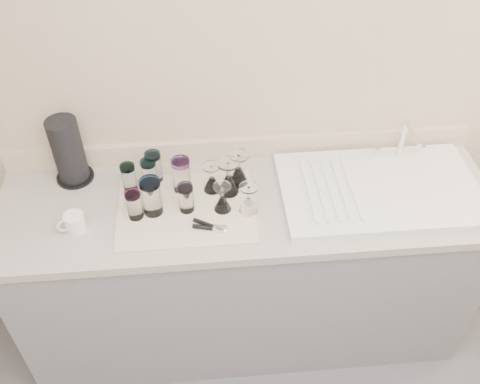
{
  "coord_description": "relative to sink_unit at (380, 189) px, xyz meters",
  "views": [
    {
      "loc": [
        -0.17,
        -0.36,
        2.43
      ],
      "look_at": [
        -0.04,
        1.15,
        1.0
      ],
      "focal_mm": 40.0,
      "sensor_mm": 36.0,
      "label": 1
    }
  ],
  "objects": [
    {
      "name": "counter_unit",
      "position": [
        -0.55,
        -0.0,
        -0.47
      ],
      "size": [
        2.06,
        0.62,
        0.9
      ],
      "color": "slate",
      "rests_on": "ground"
    },
    {
      "name": "sink_unit",
      "position": [
        0.0,
        0.0,
        0.0
      ],
      "size": [
        0.82,
        0.5,
        0.22
      ],
      "color": "white",
      "rests_on": "counter_unit"
    },
    {
      "name": "dish_towel",
      "position": [
        -0.8,
        -0.03,
        -0.02
      ],
      "size": [
        0.55,
        0.42,
        0.01
      ],
      "primitive_type": "cube",
      "color": "white",
      "rests_on": "counter_unit"
    },
    {
      "name": "tumbler_teal",
      "position": [
        -1.03,
        0.11,
        0.05
      ],
      "size": [
        0.06,
        0.06,
        0.12
      ],
      "color": "white",
      "rests_on": "dish_towel"
    },
    {
      "name": "tumbler_cyan",
      "position": [
        -0.95,
        0.12,
        0.06
      ],
      "size": [
        0.07,
        0.07,
        0.13
      ],
      "color": "white",
      "rests_on": "dish_towel"
    },
    {
      "name": "tumbler_purple",
      "position": [
        -0.82,
        0.08,
        0.07
      ],
      "size": [
        0.08,
        0.08,
        0.15
      ],
      "color": "white",
      "rests_on": "dish_towel"
    },
    {
      "name": "tumbler_magenta",
      "position": [
        -1.0,
        -0.06,
        0.05
      ],
      "size": [
        0.06,
        0.06,
        0.13
      ],
      "color": "white",
      "rests_on": "dish_towel"
    },
    {
      "name": "tumbler_blue",
      "position": [
        -0.93,
        -0.04,
        0.07
      ],
      "size": [
        0.08,
        0.08,
        0.16
      ],
      "color": "white",
      "rests_on": "dish_towel"
    },
    {
      "name": "tumbler_lavender",
      "position": [
        -0.8,
        -0.04,
        0.05
      ],
      "size": [
        0.06,
        0.06,
        0.13
      ],
      "color": "white",
      "rests_on": "dish_towel"
    },
    {
      "name": "tumbler_extra",
      "position": [
        -0.93,
        0.16,
        0.06
      ],
      "size": [
        0.07,
        0.07,
        0.14
      ],
      "color": "white",
      "rests_on": "dish_towel"
    },
    {
      "name": "goblet_back_left",
      "position": [
        -0.69,
        0.07,
        0.03
      ],
      "size": [
        0.07,
        0.07,
        0.13
      ],
      "color": "white",
      "rests_on": "dish_towel"
    },
    {
      "name": "goblet_back_right",
      "position": [
        -0.58,
        0.11,
        0.04
      ],
      "size": [
        0.08,
        0.08,
        0.15
      ],
      "color": "white",
      "rests_on": "dish_towel"
    },
    {
      "name": "goblet_front_left",
      "position": [
        -0.66,
        -0.05,
        0.03
      ],
      "size": [
        0.07,
        0.07,
        0.13
      ],
      "color": "white",
      "rests_on": "dish_towel"
    },
    {
      "name": "goblet_front_right",
      "position": [
        -0.56,
        -0.07,
        0.03
      ],
      "size": [
        0.07,
        0.07,
        0.13
      ],
      "color": "white",
      "rests_on": "dish_towel"
    },
    {
      "name": "goblet_extra",
      "position": [
        -0.63,
        0.05,
        0.04
      ],
      "size": [
        0.09,
        0.09,
        0.16
      ],
      "color": "white",
      "rests_on": "dish_towel"
    },
    {
      "name": "can_opener",
      "position": [
        -0.71,
        -0.15,
        -0.0
      ],
      "size": [
        0.14,
        0.09,
        0.02
      ],
      "color": "silver",
      "rests_on": "dish_towel"
    },
    {
      "name": "white_mug",
      "position": [
        -1.23,
        -0.1,
        0.02
      ],
      "size": [
        0.12,
        0.1,
        0.08
      ],
      "color": "white",
      "rests_on": "counter_unit"
    },
    {
      "name": "paper_towel_roll",
      "position": [
        -1.28,
        0.21,
        0.13
      ],
      "size": [
        0.16,
        0.16,
        0.3
      ],
      "color": "black",
      "rests_on": "counter_unit"
    }
  ]
}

